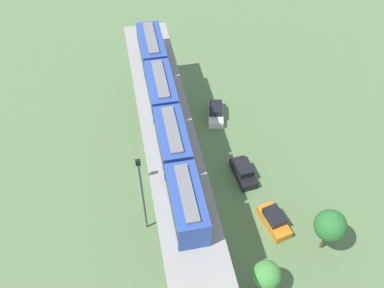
{
  "coord_description": "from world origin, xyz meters",
  "views": [
    {
      "loc": [
        -3.56,
        -30.36,
        40.55
      ],
      "look_at": [
        2.5,
        0.26,
        4.94
      ],
      "focal_mm": 42.2,
      "sensor_mm": 36.0,
      "label": 1
    }
  ],
  "objects_px": {
    "parked_car_white": "(216,112)",
    "signal_post": "(142,193)",
    "parked_car_orange": "(274,220)",
    "train": "(167,115)",
    "tree_near_viaduct": "(267,275)",
    "parked_car_black": "(243,172)",
    "tree_mid_lot": "(330,226)"
  },
  "relations": [
    {
      "from": "parked_car_white",
      "to": "signal_post",
      "type": "relative_size",
      "value": 0.41
    },
    {
      "from": "parked_car_orange",
      "to": "parked_car_white",
      "type": "bearing_deg",
      "value": 85.21
    },
    {
      "from": "parked_car_orange",
      "to": "signal_post",
      "type": "height_order",
      "value": "signal_post"
    },
    {
      "from": "train",
      "to": "parked_car_white",
      "type": "xyz_separation_m",
      "value": [
        7.16,
        8.21,
        -9.03
      ]
    },
    {
      "from": "tree_near_viaduct",
      "to": "signal_post",
      "type": "height_order",
      "value": "signal_post"
    },
    {
      "from": "parked_car_orange",
      "to": "parked_car_black",
      "type": "xyz_separation_m",
      "value": [
        -1.38,
        6.67,
        0.0
      ]
    },
    {
      "from": "parked_car_black",
      "to": "tree_near_viaduct",
      "type": "distance_m",
      "value": 13.44
    },
    {
      "from": "tree_mid_lot",
      "to": "signal_post",
      "type": "distance_m",
      "value": 17.79
    },
    {
      "from": "parked_car_orange",
      "to": "parked_car_black",
      "type": "bearing_deg",
      "value": 89.06
    },
    {
      "from": "train",
      "to": "tree_near_viaduct",
      "type": "height_order",
      "value": "train"
    },
    {
      "from": "train",
      "to": "tree_near_viaduct",
      "type": "xyz_separation_m",
      "value": [
        6.31,
        -14.71,
        -6.8
      ]
    },
    {
      "from": "parked_car_black",
      "to": "parked_car_orange",
      "type": "bearing_deg",
      "value": -84.78
    },
    {
      "from": "train",
      "to": "signal_post",
      "type": "distance_m",
      "value": 7.86
    },
    {
      "from": "tree_mid_lot",
      "to": "train",
      "type": "bearing_deg",
      "value": 139.05
    },
    {
      "from": "parked_car_white",
      "to": "tree_mid_lot",
      "type": "height_order",
      "value": "tree_mid_lot"
    },
    {
      "from": "train",
      "to": "tree_near_viaduct",
      "type": "distance_m",
      "value": 17.39
    },
    {
      "from": "parked_car_black",
      "to": "signal_post",
      "type": "bearing_deg",
      "value": -165.41
    },
    {
      "from": "train",
      "to": "parked_car_white",
      "type": "relative_size",
      "value": 6.12
    },
    {
      "from": "parked_car_orange",
      "to": "parked_car_white",
      "type": "xyz_separation_m",
      "value": [
        -2.26,
        16.44,
        0.0
      ]
    },
    {
      "from": "tree_mid_lot",
      "to": "signal_post",
      "type": "xyz_separation_m",
      "value": [
        -16.76,
        5.63,
        2.01
      ]
    },
    {
      "from": "parked_car_black",
      "to": "signal_post",
      "type": "relative_size",
      "value": 0.4
    },
    {
      "from": "tree_near_viaduct",
      "to": "signal_post",
      "type": "distance_m",
      "value": 13.4
    },
    {
      "from": "parked_car_white",
      "to": "signal_post",
      "type": "distance_m",
      "value": 18.43
    },
    {
      "from": "train",
      "to": "signal_post",
      "type": "bearing_deg",
      "value": -119.68
    },
    {
      "from": "parked_car_orange",
      "to": "parked_car_black",
      "type": "relative_size",
      "value": 1.03
    },
    {
      "from": "train",
      "to": "parked_car_black",
      "type": "distance_m",
      "value": 12.19
    },
    {
      "from": "tree_near_viaduct",
      "to": "signal_post",
      "type": "xyz_separation_m",
      "value": [
        -9.71,
        8.74,
        2.98
      ]
    },
    {
      "from": "parked_car_orange",
      "to": "signal_post",
      "type": "distance_m",
      "value": 14.02
    },
    {
      "from": "signal_post",
      "to": "train",
      "type": "bearing_deg",
      "value": 60.32
    },
    {
      "from": "parked_car_white",
      "to": "parked_car_black",
      "type": "xyz_separation_m",
      "value": [
        0.88,
        -9.77,
        0.0
      ]
    },
    {
      "from": "parked_car_orange",
      "to": "tree_near_viaduct",
      "type": "distance_m",
      "value": 7.52
    },
    {
      "from": "signal_post",
      "to": "parked_car_orange",
      "type": "bearing_deg",
      "value": -10.02
    }
  ]
}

